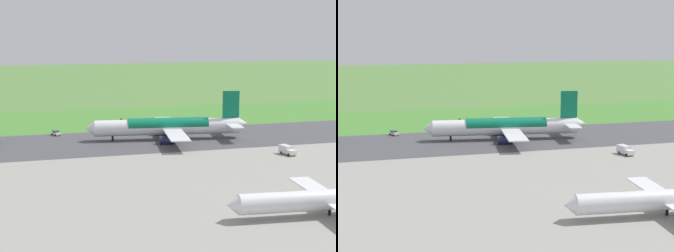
% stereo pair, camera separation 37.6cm
% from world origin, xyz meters
% --- Properties ---
extents(ground_plane, '(800.00, 800.00, 0.00)m').
position_xyz_m(ground_plane, '(0.00, 0.00, 0.00)').
color(ground_plane, '#547F3D').
extents(runway_asphalt, '(600.00, 38.61, 0.06)m').
position_xyz_m(runway_asphalt, '(0.00, 0.00, 0.03)').
color(runway_asphalt, '#47474C').
rests_on(runway_asphalt, ground).
extents(apron_concrete, '(440.00, 110.00, 0.05)m').
position_xyz_m(apron_concrete, '(0.00, 73.59, 0.03)').
color(apron_concrete, gray).
rests_on(apron_concrete, ground).
extents(grass_verge_foreground, '(600.00, 80.00, 0.04)m').
position_xyz_m(grass_verge_foreground, '(0.00, -35.12, 0.02)').
color(grass_verge_foreground, '#478534').
rests_on(grass_verge_foreground, ground).
extents(airliner_main, '(54.10, 44.41, 15.88)m').
position_xyz_m(airliner_main, '(13.36, 0.05, 4.35)').
color(airliner_main, white).
rests_on(airliner_main, ground).
extents(airliner_parked_mid, '(42.12, 34.50, 12.29)m').
position_xyz_m(airliner_parked_mid, '(2.61, 80.72, 3.36)').
color(airliner_parked_mid, white).
rests_on(airliner_parked_mid, ground).
extents(service_truck_baggage, '(3.27, 6.11, 2.65)m').
position_xyz_m(service_truck_baggage, '(-13.83, 30.56, 1.40)').
color(service_truck_baggage, silver).
rests_on(service_truck_baggage, ground).
extents(service_car_followme, '(3.26, 4.57, 1.62)m').
position_xyz_m(service_car_followme, '(48.99, -16.87, 0.84)').
color(service_car_followme, silver).
rests_on(service_car_followme, ground).
extents(no_stopping_sign, '(0.60, 0.10, 2.42)m').
position_xyz_m(no_stopping_sign, '(23.48, -32.19, 1.44)').
color(no_stopping_sign, slate).
rests_on(no_stopping_sign, ground).
extents(traffic_cone_orange, '(0.40, 0.40, 0.55)m').
position_xyz_m(traffic_cone_orange, '(26.98, -34.86, 0.28)').
color(traffic_cone_orange, orange).
rests_on(traffic_cone_orange, ground).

